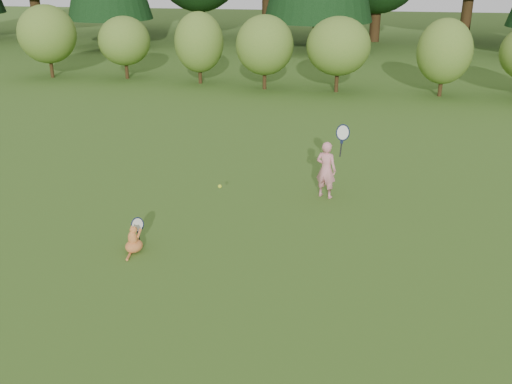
# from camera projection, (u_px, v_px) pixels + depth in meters

# --- Properties ---
(ground) EXTENTS (100.00, 100.00, 0.00)m
(ground) POSITION_uv_depth(u_px,v_px,m) (236.00, 249.00, 9.36)
(ground) COLOR #2D5518
(ground) RESTS_ON ground
(shrub_row) EXTENTS (28.00, 3.00, 2.80)m
(shrub_row) POSITION_uv_depth(u_px,v_px,m) (308.00, 50.00, 20.71)
(shrub_row) COLOR #507D26
(shrub_row) RESTS_ON ground
(child) EXTENTS (0.68, 0.46, 1.72)m
(child) POSITION_uv_depth(u_px,v_px,m) (327.00, 168.00, 11.20)
(child) COLOR pink
(child) RESTS_ON ground
(cat) EXTENTS (0.41, 0.64, 0.62)m
(cat) POSITION_uv_depth(u_px,v_px,m) (134.00, 238.00, 9.21)
(cat) COLOR #B35622
(cat) RESTS_ON ground
(tennis_ball) EXTENTS (0.07, 0.07, 0.07)m
(tennis_ball) POSITION_uv_depth(u_px,v_px,m) (220.00, 186.00, 9.73)
(tennis_ball) COLOR #C8D118
(tennis_ball) RESTS_ON ground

